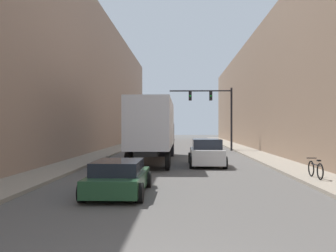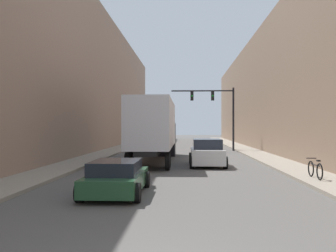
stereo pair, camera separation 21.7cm
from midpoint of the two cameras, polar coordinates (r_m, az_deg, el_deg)
The scene contains 9 objects.
sidewalk_right at distance 35.43m, azimuth 12.67°, elevation -3.85°, with size 2.26×80.00×0.15m.
sidewalk_left at distance 35.56m, azimuth -8.45°, elevation -3.83°, with size 2.26×80.00×0.15m.
building_right at distance 36.47m, azimuth 19.10°, elevation 5.62°, with size 6.00×80.00×12.04m.
building_left at distance 36.80m, azimuth -14.82°, elevation 7.30°, with size 6.00×80.00×14.25m.
semi_truck at distance 25.83m, azimuth -1.75°, elevation -0.34°, with size 2.52×13.00×4.09m.
sedan_car at distance 13.64m, azimuth -7.38°, elevation -7.80°, with size 2.07×4.31×1.22m.
suv_car at distance 23.15m, azimuth 6.22°, elevation -4.11°, with size 2.16×4.48×1.66m.
traffic_signal_gantry at distance 37.48m, azimuth 7.86°, elevation 2.87°, with size 6.24×0.35×6.25m.
parked_bicycle at distance 17.74m, azimuth 21.84°, elevation -6.19°, with size 0.44×1.82×0.86m.
Camera 2 is at (0.46, -4.81, 2.44)m, focal length 40.00 mm.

